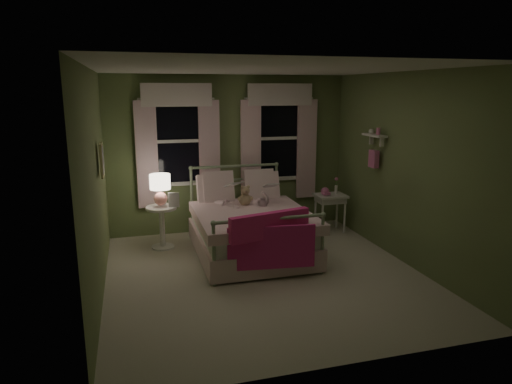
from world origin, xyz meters
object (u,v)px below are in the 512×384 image
object	(u,v)px
child_left	(224,187)
child_right	(260,186)
teddy_bear	(245,197)
table_lamp	(160,187)
bed	(250,228)
nightstand_left	(162,221)
nightstand_right	(330,200)

from	to	relation	value
child_left	child_right	distance (m)	0.56
teddy_bear	table_lamp	xyz separation A→B (m)	(-1.22, 0.31, 0.16)
bed	nightstand_left	xyz separation A→B (m)	(-1.22, 0.57, 0.03)
bed	nightstand_right	distance (m)	1.69
child_right	nightstand_left	distance (m)	1.58
nightstand_right	table_lamp	bearing A→B (deg)	-178.85
child_left	teddy_bear	xyz separation A→B (m)	(0.28, -0.16, -0.14)
nightstand_right	child_left	bearing A→B (deg)	-173.57
child_left	table_lamp	distance (m)	0.95
teddy_bear	nightstand_left	xyz separation A→B (m)	(-1.22, 0.31, -0.37)
child_right	table_lamp	distance (m)	1.51
bed	teddy_bear	xyz separation A→B (m)	(-0.00, 0.26, 0.41)
teddy_bear	child_left	bearing A→B (deg)	150.50
child_left	child_right	xyz separation A→B (m)	(0.56, 0.00, -0.03)
child_right	nightstand_left	size ratio (longest dim) A/B	1.04
bed	nightstand_left	distance (m)	1.35
table_lamp	nightstand_right	distance (m)	2.81
bed	nightstand_left	size ratio (longest dim) A/B	3.13
child_right	table_lamp	size ratio (longest dim) A/B	1.43
teddy_bear	nightstand_right	size ratio (longest dim) A/B	0.49
teddy_bear	table_lamp	world-z (taller)	table_lamp
nightstand_left	teddy_bear	bearing A→B (deg)	-14.29
child_left	nightstand_right	xyz separation A→B (m)	(1.84, 0.21, -0.38)
teddy_bear	nightstand_left	bearing A→B (deg)	165.71
nightstand_left	table_lamp	bearing A→B (deg)	0.00
nightstand_left	nightstand_right	world-z (taller)	same
child_left	teddy_bear	world-z (taller)	child_left
bed	table_lamp	distance (m)	1.46
teddy_bear	table_lamp	bearing A→B (deg)	165.71
child_right	nightstand_left	world-z (taller)	child_right
child_right	teddy_bear	bearing A→B (deg)	40.48
child_left	child_right	world-z (taller)	child_left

